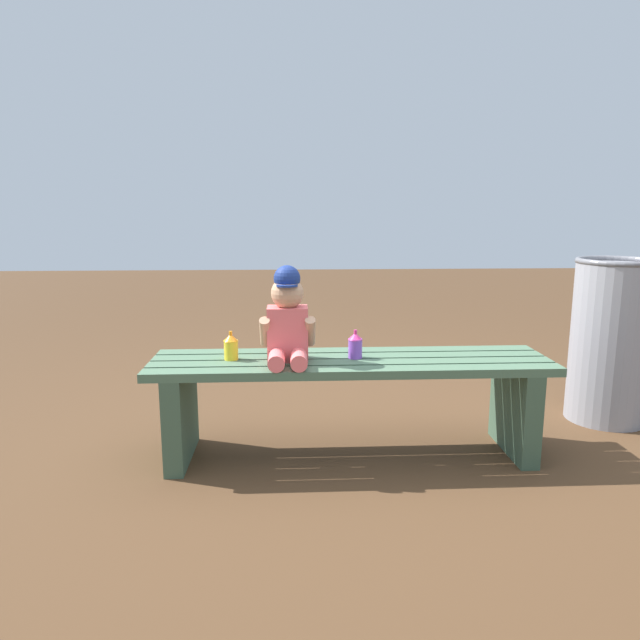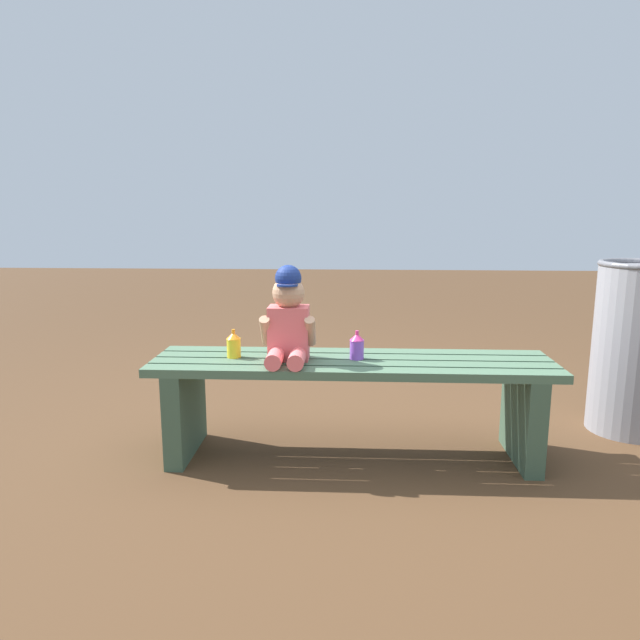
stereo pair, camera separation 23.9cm
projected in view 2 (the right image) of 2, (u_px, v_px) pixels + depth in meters
ground_plane at (351, 455)px, 2.56m from camera, size 16.00×16.00×0.00m
park_bench at (352, 390)px, 2.50m from camera, size 1.71×0.41×0.44m
child_figure at (288, 319)px, 2.43m from camera, size 0.23×0.27×0.40m
sippy_cup_left at (234, 344)px, 2.50m from camera, size 0.06×0.06×0.12m
sippy_cup_right at (357, 346)px, 2.47m from camera, size 0.06×0.06×0.12m
trash_bin at (635, 347)px, 2.78m from camera, size 0.40×0.40×0.83m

